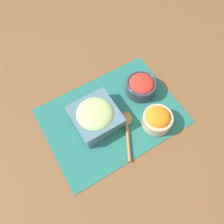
# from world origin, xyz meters

# --- Properties ---
(ground_plane) EXTENTS (3.00, 3.00, 0.00)m
(ground_plane) POSITION_xyz_m (0.00, 0.00, 0.00)
(ground_plane) COLOR brown
(placemat) EXTENTS (0.52, 0.37, 0.00)m
(placemat) POSITION_xyz_m (0.00, 0.00, 0.00)
(placemat) COLOR #236B60
(placemat) RESTS_ON ground_plane
(carrot_bowl) EXTENTS (0.11, 0.11, 0.08)m
(carrot_bowl) POSITION_xyz_m (0.13, -0.11, 0.04)
(carrot_bowl) COLOR #C6B28E
(carrot_bowl) RESTS_ON placemat
(cucumber_bowl) EXTENTS (0.17, 0.17, 0.08)m
(cucumber_bowl) POSITION_xyz_m (-0.06, 0.01, 0.04)
(cucumber_bowl) COLOR slate
(cucumber_bowl) RESTS_ON placemat
(tomato_bowl) EXTENTS (0.12, 0.12, 0.07)m
(tomato_bowl) POSITION_xyz_m (0.16, 0.04, 0.04)
(tomato_bowl) COLOR #333842
(tomato_bowl) RESTS_ON placemat
(wooden_spoon) EXTENTS (0.12, 0.18, 0.02)m
(wooden_spoon) POSITION_xyz_m (0.03, -0.06, 0.01)
(wooden_spoon) COLOR #9E7042
(wooden_spoon) RESTS_ON placemat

